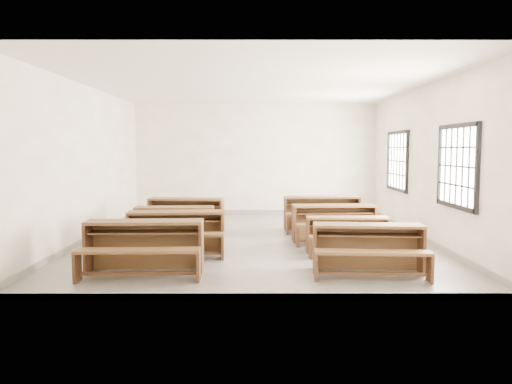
{
  "coord_description": "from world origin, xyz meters",
  "views": [
    {
      "loc": [
        -0.02,
        -10.35,
        1.91
      ],
      "look_at": [
        0.0,
        0.0,
        1.0
      ],
      "focal_mm": 35.0,
      "sensor_mm": 36.0,
      "label": 1
    }
  ],
  "objects_px": {
    "desk_set_7": "(322,211)",
    "desk_set_4": "(368,245)",
    "desk_set_2": "(174,222)",
    "desk_set_0": "(144,243)",
    "desk_set_1": "(176,229)",
    "desk_set_3": "(186,212)",
    "desk_set_6": "(334,220)",
    "desk_set_5": "(348,232)"
  },
  "relations": [
    {
      "from": "desk_set_2",
      "to": "desk_set_7",
      "type": "distance_m",
      "value": 3.54
    },
    {
      "from": "desk_set_1",
      "to": "desk_set_5",
      "type": "distance_m",
      "value": 3.12
    },
    {
      "from": "desk_set_3",
      "to": "desk_set_6",
      "type": "relative_size",
      "value": 1.03
    },
    {
      "from": "desk_set_4",
      "to": "desk_set_7",
      "type": "bearing_deg",
      "value": 96.72
    },
    {
      "from": "desk_set_3",
      "to": "desk_set_5",
      "type": "xyz_separation_m",
      "value": [
        3.27,
        -2.35,
        -0.06
      ]
    },
    {
      "from": "desk_set_5",
      "to": "desk_set_4",
      "type": "bearing_deg",
      "value": -88.09
    },
    {
      "from": "desk_set_3",
      "to": "desk_set_6",
      "type": "height_order",
      "value": "desk_set_3"
    },
    {
      "from": "desk_set_3",
      "to": "desk_set_5",
      "type": "bearing_deg",
      "value": -30.35
    },
    {
      "from": "desk_set_3",
      "to": "desk_set_0",
      "type": "bearing_deg",
      "value": -86.36
    },
    {
      "from": "desk_set_2",
      "to": "desk_set_6",
      "type": "xyz_separation_m",
      "value": [
        3.27,
        0.0,
        0.02
      ]
    },
    {
      "from": "desk_set_6",
      "to": "desk_set_7",
      "type": "height_order",
      "value": "desk_set_7"
    },
    {
      "from": "desk_set_2",
      "to": "desk_set_4",
      "type": "distance_m",
      "value": 4.25
    },
    {
      "from": "desk_set_1",
      "to": "desk_set_7",
      "type": "xyz_separation_m",
      "value": [
        3.0,
        2.65,
        0.01
      ]
    },
    {
      "from": "desk_set_0",
      "to": "desk_set_2",
      "type": "height_order",
      "value": "desk_set_0"
    },
    {
      "from": "desk_set_4",
      "to": "desk_set_6",
      "type": "xyz_separation_m",
      "value": [
        -0.11,
        2.57,
        0.01
      ]
    },
    {
      "from": "desk_set_7",
      "to": "desk_set_5",
      "type": "bearing_deg",
      "value": -88.28
    },
    {
      "from": "desk_set_4",
      "to": "desk_set_5",
      "type": "distance_m",
      "value": 1.45
    },
    {
      "from": "desk_set_4",
      "to": "desk_set_7",
      "type": "distance_m",
      "value": 4.05
    },
    {
      "from": "desk_set_2",
      "to": "desk_set_3",
      "type": "height_order",
      "value": "desk_set_3"
    },
    {
      "from": "desk_set_0",
      "to": "desk_set_7",
      "type": "relative_size",
      "value": 1.02
    },
    {
      "from": "desk_set_0",
      "to": "desk_set_5",
      "type": "xyz_separation_m",
      "value": [
        3.38,
        1.42,
        -0.08
      ]
    },
    {
      "from": "desk_set_3",
      "to": "desk_set_4",
      "type": "bearing_deg",
      "value": -43.49
    },
    {
      "from": "desk_set_3",
      "to": "desk_set_5",
      "type": "height_order",
      "value": "desk_set_3"
    },
    {
      "from": "desk_set_1",
      "to": "desk_set_4",
      "type": "height_order",
      "value": "desk_set_1"
    },
    {
      "from": "desk_set_2",
      "to": "desk_set_3",
      "type": "bearing_deg",
      "value": 85.26
    },
    {
      "from": "desk_set_3",
      "to": "desk_set_7",
      "type": "bearing_deg",
      "value": 9.91
    },
    {
      "from": "desk_set_0",
      "to": "desk_set_6",
      "type": "xyz_separation_m",
      "value": [
        3.32,
        2.55,
        -0.02
      ]
    },
    {
      "from": "desk_set_7",
      "to": "desk_set_6",
      "type": "bearing_deg",
      "value": -88.75
    },
    {
      "from": "desk_set_7",
      "to": "desk_set_4",
      "type": "bearing_deg",
      "value": -88.58
    },
    {
      "from": "desk_set_0",
      "to": "desk_set_4",
      "type": "bearing_deg",
      "value": -2.19
    },
    {
      "from": "desk_set_5",
      "to": "desk_set_2",
      "type": "bearing_deg",
      "value": 161.52
    },
    {
      "from": "desk_set_6",
      "to": "desk_set_1",
      "type": "bearing_deg",
      "value": -162.03
    },
    {
      "from": "desk_set_3",
      "to": "desk_set_5",
      "type": "distance_m",
      "value": 4.03
    },
    {
      "from": "desk_set_4",
      "to": "desk_set_6",
      "type": "bearing_deg",
      "value": 96.82
    },
    {
      "from": "desk_set_2",
      "to": "desk_set_6",
      "type": "relative_size",
      "value": 0.94
    },
    {
      "from": "desk_set_0",
      "to": "desk_set_1",
      "type": "height_order",
      "value": "desk_set_0"
    },
    {
      "from": "desk_set_1",
      "to": "desk_set_7",
      "type": "bearing_deg",
      "value": 37.37
    },
    {
      "from": "desk_set_0",
      "to": "desk_set_3",
      "type": "relative_size",
      "value": 1.01
    },
    {
      "from": "desk_set_0",
      "to": "desk_set_3",
      "type": "height_order",
      "value": "desk_set_0"
    },
    {
      "from": "desk_set_4",
      "to": "desk_set_5",
      "type": "height_order",
      "value": "desk_set_4"
    },
    {
      "from": "desk_set_0",
      "to": "desk_set_4",
      "type": "relative_size",
      "value": 1.05
    },
    {
      "from": "desk_set_2",
      "to": "desk_set_4",
      "type": "height_order",
      "value": "desk_set_4"
    }
  ]
}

